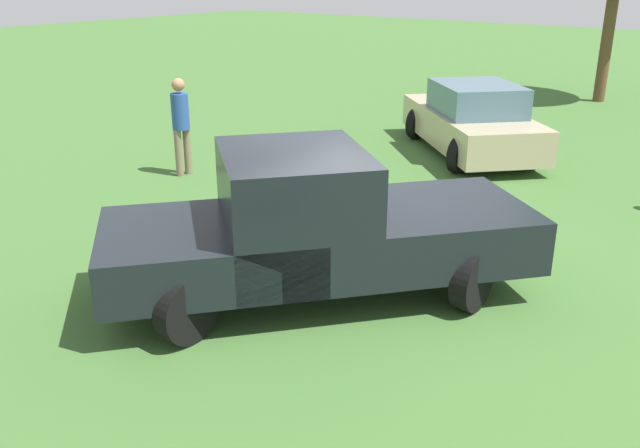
{
  "coord_description": "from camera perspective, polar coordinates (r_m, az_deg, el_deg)",
  "views": [
    {
      "loc": [
        -6.8,
        -4.59,
        3.73
      ],
      "look_at": [
        -0.92,
        -0.05,
        0.9
      ],
      "focal_mm": 38.08,
      "sensor_mm": 36.0,
      "label": 1
    }
  ],
  "objects": [
    {
      "name": "pickup_truck",
      "position": [
        7.91,
        -0.92,
        0.07
      ],
      "size": [
        5.08,
        4.63,
        1.79
      ],
      "rotation": [
        0.0,
        0.0,
        5.6
      ],
      "color": "black",
      "rests_on": "ground_plane"
    },
    {
      "name": "ground_plane",
      "position": [
        9.01,
        3.33,
        -3.62
      ],
      "size": [
        80.0,
        80.0,
        0.0
      ],
      "primitive_type": "plane",
      "color": "#3D662D"
    },
    {
      "name": "sedan_far",
      "position": [
        14.72,
        12.66,
        8.47
      ],
      "size": [
        4.2,
        4.3,
        1.49
      ],
      "rotation": [
        0.0,
        0.0,
        0.81
      ],
      "color": "black",
      "rests_on": "ground_plane"
    },
    {
      "name": "person_bystander",
      "position": [
        12.99,
        -11.62,
        8.5
      ],
      "size": [
        0.35,
        0.35,
        1.83
      ],
      "rotation": [
        0.0,
        0.0,
        1.47
      ],
      "color": "#7A6B51",
      "rests_on": "ground_plane"
    }
  ]
}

